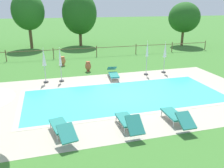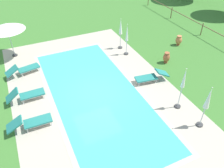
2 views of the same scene
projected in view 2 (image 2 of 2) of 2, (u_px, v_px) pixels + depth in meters
The scene contains 15 objects.
ground_plane at pixel (96, 94), 12.77m from camera, with size 160.00×160.00×0.00m, color #3D752D.
pool_deck_paving at pixel (96, 94), 12.77m from camera, with size 15.30×8.94×0.01m, color #B2A893.
swimming_pool_water at pixel (96, 94), 12.77m from camera, with size 10.93×4.56×0.01m, color #42CCD6.
pool_coping_rim at pixel (96, 94), 12.76m from camera, with size 11.41×5.04×0.01m.
sun_lounger_north_near_steps at pixel (24, 69), 14.14m from camera, with size 1.00×2.15×0.72m.
sun_lounger_north_mid at pixel (31, 122), 10.59m from camera, with size 0.64×2.07×0.75m.
sun_lounger_north_far at pixel (151, 77), 13.50m from camera, with size 0.88×2.14×0.71m.
sun_lounger_north_end at pixel (27, 95), 12.15m from camera, with size 0.63×2.00×0.85m.
patio_umbrella_open_foreground at pixel (6, 27), 14.80m from camera, with size 2.34×2.34×2.43m.
patio_umbrella_closed_row_west at pixel (183, 84), 10.99m from camera, with size 0.32×0.32×2.45m.
patio_umbrella_closed_row_mid_west at pixel (121, 29), 16.11m from camera, with size 0.32×0.32×2.29m.
patio_umbrella_closed_row_centre at pixel (208, 101), 9.96m from camera, with size 0.32×0.32×2.36m.
patio_umbrella_closed_row_mid_east at pixel (127, 36), 15.45m from camera, with size 0.32×0.32×2.29m.
terracotta_urn_near_fence at pixel (166, 57), 15.15m from camera, with size 0.45×0.45×0.77m.
terracotta_urn_by_tree at pixel (179, 40), 17.16m from camera, with size 0.48×0.48×0.76m.
Camera 2 is at (9.25, -3.25, 8.25)m, focal length 36.20 mm.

